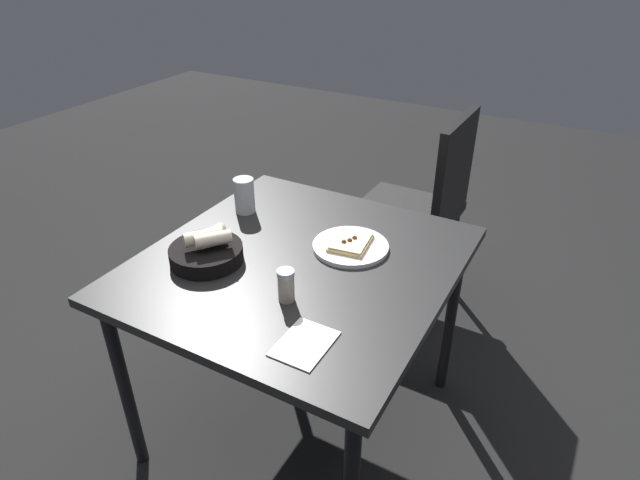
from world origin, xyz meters
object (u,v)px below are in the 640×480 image
Objects in this scene: dining_table at (299,277)px; pizza_plate at (351,245)px; chair_near at (424,201)px; beer_glass at (245,198)px; bread_basket at (206,251)px; pepper_shaker at (286,287)px.

pizza_plate is at bearing 141.10° from dining_table.
dining_table is 0.92m from chair_near.
chair_near is (-0.73, 0.42, -0.23)m from beer_glass.
pizza_plate is at bearing 128.61° from bread_basket.
bread_basket is at bearing -17.62° from chair_near.
chair_near is (-0.77, -0.01, -0.18)m from pizza_plate.
beer_glass is at bearing -164.20° from bread_basket.
pizza_plate is 1.92× the size of beer_glass.
chair_near is at bearing 178.91° from pepper_shaker.
bread_basket is at bearing -98.57° from pepper_shaker.
pepper_shaker is at bearing -5.92° from pizza_plate.
pepper_shaker reaches higher than dining_table.
bread_basket is at bearing -59.18° from dining_table.
pepper_shaker reaches higher than pizza_plate.
pizza_plate is (-0.14, 0.11, 0.08)m from dining_table.
beer_glass is 0.14× the size of chair_near.
beer_glass reaches higher than dining_table.
pepper_shaker is (0.19, 0.08, 0.11)m from dining_table.
dining_table is at bearing -158.25° from pepper_shaker.
chair_near is (-0.91, 0.10, -0.11)m from dining_table.
pepper_shaker is (0.05, 0.31, 0.01)m from bread_basket.
bread_basket is 1.77× the size of beer_glass.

